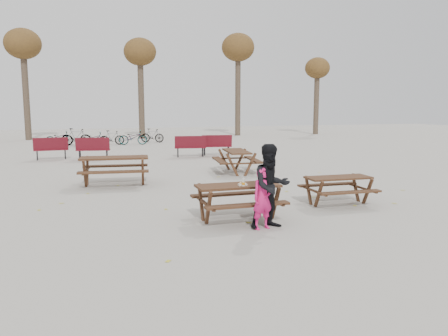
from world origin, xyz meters
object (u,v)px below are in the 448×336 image
object	(u,v)px
picnic_table_east	(338,190)
picnic_table_north	(115,171)
picnic_table_far	(237,162)
child	(263,198)
main_picnic_table	(238,193)
adult	(271,186)
soda_bottle	(243,183)
food_tray	(242,185)

from	to	relation	value
picnic_table_east	picnic_table_north	size ratio (longest dim) A/B	0.79
picnic_table_far	picnic_table_east	bearing A→B (deg)	-165.57
child	picnic_table_far	size ratio (longest dim) A/B	0.66
child	picnic_table_east	distance (m)	3.07
main_picnic_table	adult	distance (m)	0.95
picnic_table_east	adult	bearing A→B (deg)	-147.87
child	adult	bearing A→B (deg)	-4.13
main_picnic_table	picnic_table_far	distance (m)	6.69
main_picnic_table	child	bearing A→B (deg)	-74.46
main_picnic_table	picnic_table_north	world-z (taller)	picnic_table_north
soda_bottle	child	distance (m)	0.68
main_picnic_table	soda_bottle	distance (m)	0.34
main_picnic_table	child	size ratio (longest dim) A/B	1.43
adult	main_picnic_table	bearing A→B (deg)	112.74
soda_bottle	picnic_table_east	size ratio (longest dim) A/B	0.10
soda_bottle	picnic_table_far	distance (m)	6.89
main_picnic_table	adult	size ratio (longest dim) A/B	1.05
adult	picnic_table_east	world-z (taller)	adult
food_tray	soda_bottle	xyz separation A→B (m)	(-0.01, -0.09, 0.05)
main_picnic_table	child	xyz separation A→B (m)	(0.23, -0.83, 0.04)
child	picnic_table_north	size ratio (longest dim) A/B	0.61
picnic_table_east	picnic_table_far	size ratio (longest dim) A/B	0.85
picnic_table_north	food_tray	bearing A→B (deg)	-59.32
food_tray	picnic_table_north	bearing A→B (deg)	114.09
picnic_table_east	picnic_table_far	xyz separation A→B (m)	(-0.72, 5.68, 0.06)
adult	picnic_table_far	world-z (taller)	adult
picnic_table_north	adult	bearing A→B (deg)	-58.92
soda_bottle	child	world-z (taller)	child
food_tray	picnic_table_east	xyz separation A→B (m)	(2.84, 0.78, -0.44)
main_picnic_table	picnic_table_east	bearing A→B (deg)	12.64
child	picnic_table_north	world-z (taller)	child
picnic_table_far	soda_bottle	bearing A→B (deg)	169.12
child	picnic_table_east	xyz separation A→B (m)	(2.67, 1.48, -0.28)
picnic_table_north	picnic_table_far	world-z (taller)	picnic_table_north
soda_bottle	child	xyz separation A→B (m)	(0.18, -0.62, -0.22)
food_tray	picnic_table_far	bearing A→B (deg)	71.76
food_tray	child	xyz separation A→B (m)	(0.17, -0.71, -0.16)
picnic_table_far	child	bearing A→B (deg)	171.97
picnic_table_east	picnic_table_north	xyz separation A→B (m)	(-5.18, 4.45, 0.09)
main_picnic_table	food_tray	bearing A→B (deg)	-65.15
soda_bottle	picnic_table_far	size ratio (longest dim) A/B	0.09
adult	picnic_table_east	size ratio (longest dim) A/B	1.05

